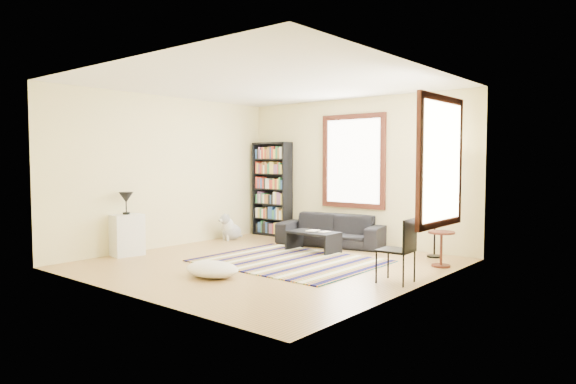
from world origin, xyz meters
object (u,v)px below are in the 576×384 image
Objects in this scene: coffee_table at (313,242)px; floor_lamp at (435,202)px; side_table at (441,249)px; dog at (232,227)px; bookshelf at (272,189)px; folding_chair at (396,250)px; sofa at (331,230)px; floor_cushion at (212,269)px; white_cabinet at (127,235)px.

floor_lamp reaches higher than coffee_table.
side_table reaches higher than dog.
side_table is at bearing -11.27° from bookshelf.
folding_chair is 1.63× the size of dog.
sofa is 2.44× the size of floor_cushion.
side_table is (4.15, -0.83, -0.73)m from bookshelf.
sofa is 2.25× the size of coffee_table.
sofa is at bearing 94.04° from floor_cushion.
bookshelf is 2.86× the size of white_cabinet.
folding_chair is at bearing -28.12° from bookshelf.
folding_chair reaches higher than floor_cushion.
bookshelf reaches higher than floor_cushion.
folding_chair is (2.14, 1.30, 0.33)m from floor_cushion.
floor_cushion is 0.97× the size of folding_chair.
floor_cushion is 1.19× the size of white_cabinet.
bookshelf is 2.22× the size of coffee_table.
white_cabinet is at bearing -136.67° from sofa.
white_cabinet is at bearing -150.81° from side_table.
dog is at bearing 161.30° from folding_chair.
floor_cushion is 3.45m from side_table.
bookshelf is 3.42m from white_cabinet.
coffee_table is 2.11m from dog.
side_table is at bearing 7.93° from dog.
floor_cushion is at bearing -98.44° from sofa.
bookshelf reaches higher than coffee_table.
coffee_table is at bearing 54.80° from white_cabinet.
side_table is (2.27, 0.21, 0.09)m from coffee_table.
floor_cushion is at bearing -129.34° from side_table.
bookshelf is 4.29m from side_table.
sofa is 3.74× the size of side_table.
bookshelf is 3.78× the size of dog.
white_cabinet is at bearing -96.00° from bookshelf.
side_table is 1.37m from folding_chair.
dog reaches higher than floor_cushion.
sofa is 1.01× the size of bookshelf.
coffee_table is 1.67× the size of side_table.
coffee_table is at bearing -28.90° from bookshelf.
side_table reaches higher than floor_cushion.
coffee_table is at bearing -155.09° from floor_lamp.
bookshelf is 2.33× the size of folding_chair.
sofa is at bearing -8.85° from bookshelf.
floor_cushion is 1.57× the size of dog.
floor_lamp is (3.75, -0.17, -0.07)m from bookshelf.
sofa is 2.48m from side_table.
dog is at bearing -177.87° from side_table.
dog is (-0.22, -0.99, -0.74)m from bookshelf.
floor_cushion is at bearing -60.68° from bookshelf.
dog is at bearing 95.76° from white_cabinet.
bookshelf reaches higher than sofa.
side_table is 4.37m from dog.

